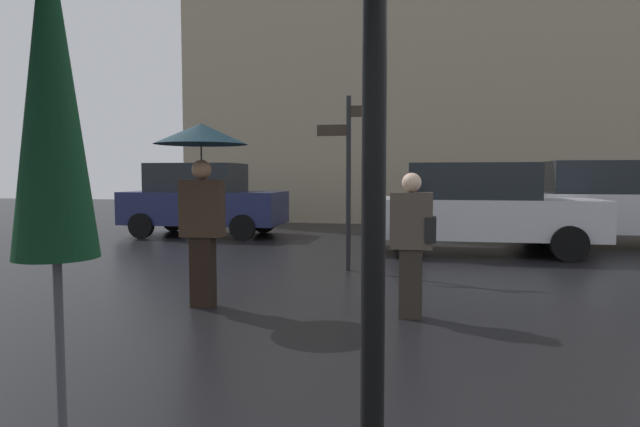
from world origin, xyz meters
TOP-DOWN VIEW (x-y plane):
  - folded_patio_umbrella_near at (-1.32, -0.70)m, footprint 0.51×0.51m
  - pedestrian_with_umbrella at (-2.41, 3.40)m, footprint 1.09×1.09m
  - pedestrian_with_bag at (0.05, 3.32)m, footprint 0.49×0.24m
  - parked_car_left at (4.29, 10.43)m, footprint 4.23×2.03m
  - parked_car_right at (-5.43, 10.70)m, footprint 4.07×1.99m
  - parked_car_distant at (1.30, 8.70)m, footprint 4.45×2.08m
  - street_signpost at (-1.01, 6.16)m, footprint 1.08×0.08m
  - building_block at (0.00, 16.28)m, footprint 15.67×2.88m

SIDE VIEW (x-z plane):
  - pedestrian_with_bag at x=0.05m, z-range 0.11..1.70m
  - parked_car_distant at x=1.30m, z-range 0.03..1.84m
  - parked_car_right at x=-5.43m, z-range 0.01..1.89m
  - parked_car_left at x=4.29m, z-range 0.02..1.91m
  - pedestrian_with_umbrella at x=-2.41m, z-range 0.64..2.82m
  - street_signpost at x=-1.01m, z-range 0.31..3.16m
  - folded_patio_umbrella_near at x=-1.32m, z-range 0.46..3.09m
  - building_block at x=0.00m, z-range 0.00..12.69m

